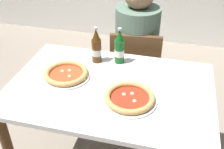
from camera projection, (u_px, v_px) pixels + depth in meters
dining_table_main at (110, 101)px, 1.66m from camera, size 1.20×0.80×0.75m
chair_behind_table at (135, 70)px, 2.23m from camera, size 0.44×0.44×0.85m
diner_seated at (136, 57)px, 2.21m from camera, size 0.34×0.34×1.21m
pizza_margherita_near at (66, 74)px, 1.67m from camera, size 0.29×0.29×0.04m
pizza_marinara_far at (130, 98)px, 1.47m from camera, size 0.30×0.30×0.04m
beer_bottle_left at (96, 48)px, 1.78m from camera, size 0.07×0.07×0.25m
beer_bottle_center at (119, 48)px, 1.77m from camera, size 0.07×0.07×0.25m
napkin_with_cutlery at (155, 75)px, 1.69m from camera, size 0.22×0.22×0.01m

